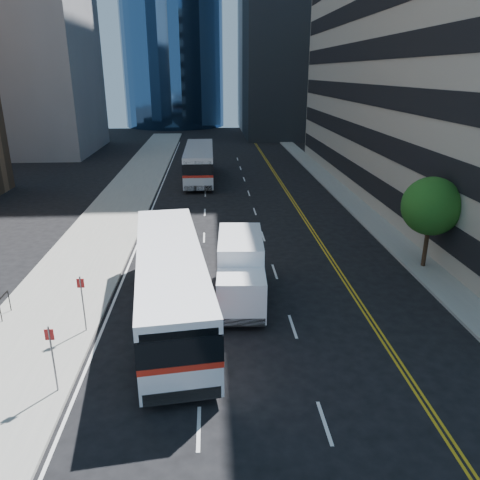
{
  "coord_description": "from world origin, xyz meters",
  "views": [
    {
      "loc": [
        -2.95,
        -15.84,
        10.53
      ],
      "look_at": [
        -1.6,
        5.58,
        2.8
      ],
      "focal_mm": 35.0,
      "sensor_mm": 36.0,
      "label": 1
    }
  ],
  "objects_px": {
    "bus_rear": "(199,162)",
    "box_truck": "(241,269)",
    "street_tree": "(431,206)",
    "bus_front": "(171,282)"
  },
  "relations": [
    {
      "from": "bus_front",
      "to": "bus_rear",
      "type": "distance_m",
      "value": 29.06
    },
    {
      "from": "bus_rear",
      "to": "box_truck",
      "type": "bearing_deg",
      "value": -84.7
    },
    {
      "from": "street_tree",
      "to": "bus_rear",
      "type": "distance_m",
      "value": 27.57
    },
    {
      "from": "box_truck",
      "to": "bus_front",
      "type": "bearing_deg",
      "value": -149.24
    },
    {
      "from": "bus_front",
      "to": "street_tree",
      "type": "bearing_deg",
      "value": 12.23
    },
    {
      "from": "street_tree",
      "to": "bus_rear",
      "type": "xyz_separation_m",
      "value": [
        -13.11,
        24.18,
        -1.84
      ]
    },
    {
      "from": "bus_rear",
      "to": "box_truck",
      "type": "distance_m",
      "value": 27.47
    },
    {
      "from": "street_tree",
      "to": "box_truck",
      "type": "distance_m",
      "value": 11.27
    },
    {
      "from": "street_tree",
      "to": "box_truck",
      "type": "relative_size",
      "value": 0.81
    },
    {
      "from": "bus_rear",
      "to": "box_truck",
      "type": "xyz_separation_m",
      "value": [
        2.5,
        -27.36,
        -0.23
      ]
    }
  ]
}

